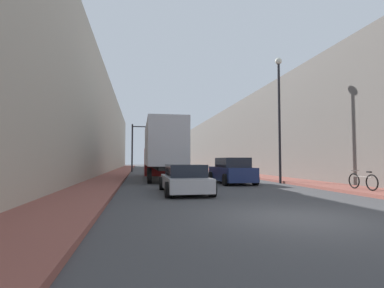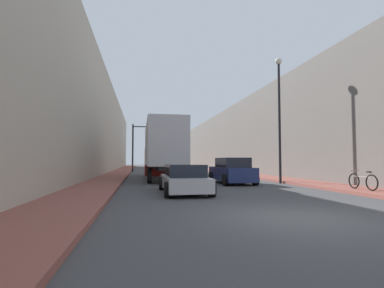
% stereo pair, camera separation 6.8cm
% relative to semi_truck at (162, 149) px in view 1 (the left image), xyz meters
% --- Properties ---
extents(ground_plane, '(200.00, 200.00, 0.00)m').
position_rel_semi_truck_xyz_m(ground_plane, '(2.23, -16.76, -2.38)').
color(ground_plane, '#424244').
extents(sidewalk_right, '(2.41, 80.00, 0.15)m').
position_rel_semi_truck_xyz_m(sidewalk_right, '(8.49, 13.24, -2.31)').
color(sidewalk_right, brown).
rests_on(sidewalk_right, ground).
extents(sidewalk_left, '(2.41, 80.00, 0.15)m').
position_rel_semi_truck_xyz_m(sidewalk_left, '(-4.03, 13.24, -2.31)').
color(sidewalk_left, brown).
rests_on(sidewalk_left, ground).
extents(building_right, '(6.00, 80.00, 8.41)m').
position_rel_semi_truck_xyz_m(building_right, '(12.69, 13.24, 1.82)').
color(building_right, '#66605B').
rests_on(building_right, ground).
extents(building_left, '(6.00, 80.00, 10.88)m').
position_rel_semi_truck_xyz_m(building_left, '(-8.23, 13.24, 3.05)').
color(building_left, '#BCB29E').
rests_on(building_left, ground).
extents(semi_truck, '(2.57, 12.32, 4.27)m').
position_rel_semi_truck_xyz_m(semi_truck, '(0.00, 0.00, 0.00)').
color(semi_truck, silver).
rests_on(semi_truck, ground).
extents(sedan_car, '(2.03, 4.61, 1.29)m').
position_rel_semi_truck_xyz_m(sedan_car, '(0.23, -10.46, -1.76)').
color(sedan_car, '#B7B7BC').
rests_on(sedan_car, ground).
extents(suv_car, '(2.07, 4.79, 1.64)m').
position_rel_semi_truck_xyz_m(suv_car, '(4.06, -5.41, -1.60)').
color(suv_car, navy).
rests_on(suv_car, ground).
extents(traffic_signal_gantry, '(7.23, 0.35, 6.11)m').
position_rel_semi_truck_xyz_m(traffic_signal_gantry, '(-0.66, 15.02, 2.03)').
color(traffic_signal_gantry, black).
rests_on(traffic_signal_gantry, ground).
extents(street_lamp, '(0.44, 0.44, 8.18)m').
position_rel_semi_truck_xyz_m(street_lamp, '(7.13, -5.96, 2.73)').
color(street_lamp, black).
rests_on(street_lamp, ground).
extents(parked_bicycle, '(0.44, 1.82, 0.86)m').
position_rel_semi_truck_xyz_m(parked_bicycle, '(8.20, -11.86, -1.85)').
color(parked_bicycle, black).
rests_on(parked_bicycle, sidewalk_right).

